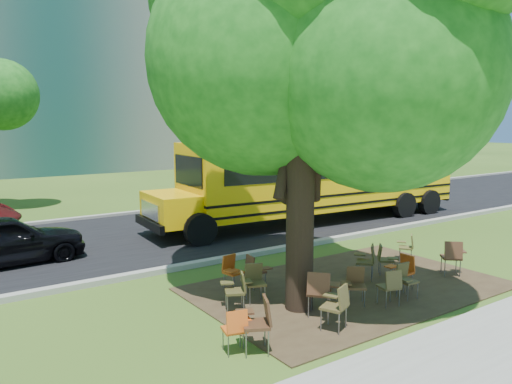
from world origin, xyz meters
TOP-DOWN VIEW (x-y plane):
  - ground at (0.00, 0.00)m, footprint 160.00×160.00m
  - dirt_patch at (1.00, -0.50)m, footprint 7.00×4.50m
  - asphalt_road at (0.00, 7.00)m, footprint 80.00×8.00m
  - kerb_near at (0.00, 3.00)m, footprint 80.00×0.25m
  - kerb_far at (0.00, 11.10)m, footprint 80.00×0.25m
  - building_right at (24.00, 38.00)m, footprint 30.00×16.00m
  - bg_tree_3 at (8.00, 14.00)m, footprint 5.60×5.60m
  - bg_tree_4 at (16.00, 13.00)m, footprint 5.00×5.00m
  - main_tree at (-0.82, -0.89)m, footprint 7.20×7.20m
  - school_bus at (5.81, 5.76)m, footprint 12.78×3.59m
  - chair_0 at (-2.92, -1.82)m, footprint 0.59×0.46m
  - chair_1 at (-0.76, -1.47)m, footprint 0.81×0.65m
  - chair_2 at (-0.94, -2.11)m, footprint 0.60×0.70m
  - chair_3 at (0.30, -1.35)m, footprint 0.69×0.55m
  - chair_4 at (0.82, -1.86)m, footprint 0.62×0.48m
  - chair_5 at (1.45, -1.71)m, footprint 0.52×0.45m
  - chair_6 at (1.90, -1.29)m, footprint 0.49×0.53m
  - chair_7 at (3.68, -1.36)m, footprint 0.79×0.62m
  - chair_8 at (-1.93, -0.27)m, footprint 0.54×0.68m
  - chair_9 at (-1.35, -0.04)m, footprint 0.66×0.52m
  - chair_10 at (-0.86, 0.65)m, footprint 0.47×0.55m
  - chair_11 at (1.73, -0.36)m, footprint 0.60×0.75m
  - chair_12 at (2.34, -0.37)m, footprint 0.53×0.67m
  - chair_13 at (3.84, 0.13)m, footprint 0.52×0.65m
  - chair_14 at (-1.33, 0.91)m, footprint 0.54×0.55m
  - chair_15 at (-2.58, -1.97)m, footprint 0.61×0.77m
  - black_car at (-5.28, 5.95)m, footprint 4.18×1.93m

SIDE VIEW (x-z plane):
  - ground at x=0.00m, z-range 0.00..0.00m
  - dirt_patch at x=1.00m, z-range 0.00..0.03m
  - asphalt_road at x=0.00m, z-range 0.00..0.04m
  - kerb_near at x=0.00m, z-range 0.00..0.14m
  - kerb_far at x=0.00m, z-range 0.00..0.14m
  - chair_13 at x=3.84m, z-range 0.09..0.86m
  - chair_5 at x=1.45m, z-range 0.09..0.87m
  - chair_0 at x=-2.92m, z-range 0.09..0.87m
  - chair_12 at x=2.34m, z-range 0.09..0.88m
  - chair_10 at x=-0.86m, z-range 0.09..0.89m
  - chair_14 at x=-1.33m, z-range 0.09..0.90m
  - chair_3 at x=0.30m, z-range 0.10..0.90m
  - chair_4 at x=0.82m, z-range 0.10..0.90m
  - chair_6 at x=1.90m, z-range 0.10..0.91m
  - chair_9 at x=-1.35m, z-range 0.10..0.92m
  - chair_8 at x=-1.93m, z-range 0.10..0.93m
  - chair_11 at x=1.73m, z-range 0.10..0.99m
  - chair_2 at x=-0.94m, z-range 0.10..0.99m
  - chair_7 at x=3.68m, z-range 0.11..1.03m
  - chair_15 at x=-2.58m, z-range 0.11..1.05m
  - chair_1 at x=-0.76m, z-range 0.11..1.06m
  - black_car at x=-5.28m, z-range 0.00..1.39m
  - school_bus at x=5.81m, z-range 0.24..3.33m
  - bg_tree_4 at x=16.00m, z-range 0.92..7.77m
  - bg_tree_3 at x=8.00m, z-range 1.11..8.95m
  - main_tree at x=-0.82m, z-range 0.86..9.80m
  - building_right at x=24.00m, z-range 0.00..25.00m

